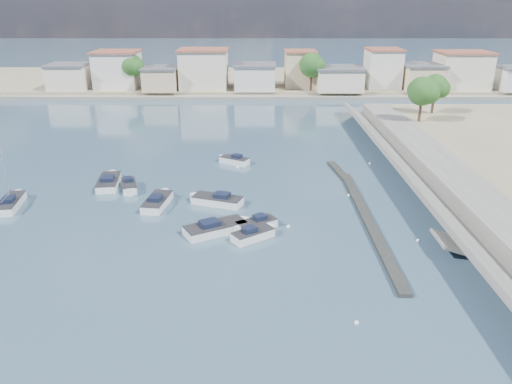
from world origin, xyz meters
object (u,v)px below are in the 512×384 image
(motorboat_f, at_px, (233,160))
(sailboat, at_px, (12,202))
(motorboat_g, at_px, (129,187))
(motorboat_h, at_px, (218,228))
(motorboat_a, at_px, (158,201))
(motorboat_b, at_px, (255,235))
(motorboat_c, at_px, (215,200))
(motorboat_d, at_px, (254,225))
(motorboat_e, at_px, (109,181))

(motorboat_f, bearing_deg, sailboat, -147.16)
(motorboat_g, bearing_deg, motorboat_h, -44.85)
(motorboat_a, height_order, motorboat_b, same)
(motorboat_c, bearing_deg, motorboat_h, -83.08)
(motorboat_c, relative_size, motorboat_d, 1.43)
(motorboat_c, xyz_separation_m, motorboat_g, (-9.84, 3.94, 0.00))
(motorboat_g, relative_size, motorboat_h, 0.72)
(motorboat_h, relative_size, sailboat, 0.67)
(motorboat_e, relative_size, sailboat, 0.69)
(motorboat_c, xyz_separation_m, sailboat, (-20.79, -0.66, 0.04))
(motorboat_a, bearing_deg, motorboat_b, -37.84)
(sailboat, bearing_deg, motorboat_a, 1.45)
(motorboat_d, relative_size, motorboat_h, 0.67)
(motorboat_e, bearing_deg, motorboat_h, -42.71)
(motorboat_e, distance_m, motorboat_h, 18.14)
(motorboat_g, height_order, sailboat, sailboat)
(motorboat_a, distance_m, motorboat_c, 5.86)
(motorboat_d, height_order, motorboat_h, same)
(motorboat_g, distance_m, motorboat_h, 15.02)
(sailboat, bearing_deg, motorboat_d, -12.31)
(motorboat_d, xyz_separation_m, motorboat_e, (-16.60, 11.74, 0.00))
(motorboat_d, bearing_deg, motorboat_h, -170.19)
(motorboat_e, bearing_deg, motorboat_b, -39.42)
(motorboat_a, bearing_deg, motorboat_e, 138.34)
(motorboat_a, bearing_deg, sailboat, -178.55)
(motorboat_e, xyz_separation_m, motorboat_h, (13.33, -12.30, 0.00))
(motorboat_c, xyz_separation_m, motorboat_h, (0.81, -6.66, -0.00))
(motorboat_d, bearing_deg, motorboat_a, 149.70)
(motorboat_b, relative_size, motorboat_f, 0.98)
(motorboat_a, height_order, motorboat_g, same)
(motorboat_g, bearing_deg, sailboat, -157.22)
(motorboat_c, xyz_separation_m, motorboat_e, (-12.52, 5.64, -0.00))
(sailboat, bearing_deg, motorboat_g, 22.78)
(motorboat_f, distance_m, motorboat_g, 14.71)
(motorboat_b, bearing_deg, motorboat_h, 157.46)
(sailboat, bearing_deg, motorboat_e, 37.32)
(motorboat_d, height_order, motorboat_f, same)
(motorboat_a, relative_size, motorboat_g, 1.30)
(motorboat_h, bearing_deg, motorboat_g, 135.15)
(motorboat_c, relative_size, motorboat_f, 1.41)
(motorboat_d, xyz_separation_m, motorboat_g, (-13.93, 10.03, 0.00))
(motorboat_b, relative_size, motorboat_g, 0.91)
(motorboat_c, distance_m, sailboat, 20.80)
(motorboat_a, xyz_separation_m, motorboat_e, (-6.67, 5.93, -0.00))
(motorboat_a, height_order, motorboat_d, same)
(motorboat_f, height_order, motorboat_h, same)
(motorboat_a, distance_m, motorboat_h, 9.22)
(motorboat_h, bearing_deg, motorboat_a, 136.26)
(motorboat_a, relative_size, motorboat_h, 0.94)
(motorboat_a, height_order, motorboat_h, same)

